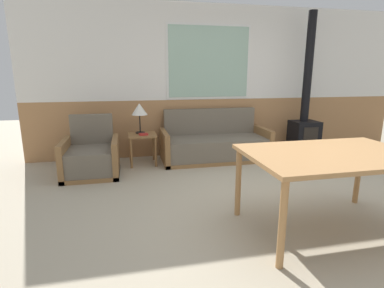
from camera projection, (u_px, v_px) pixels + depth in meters
The scene contains 9 objects.
ground_plane at pixel (298, 209), 3.40m from camera, with size 16.00×16.00×0.00m, color #B2A58C.
wall_back at pixel (225, 81), 5.58m from camera, with size 7.20×0.09×2.70m.
couch at pixel (215, 145), 5.30m from camera, with size 1.86×0.81×0.87m.
armchair at pixel (91, 158), 4.52m from camera, with size 0.80×0.83×0.87m.
side_table at pixel (143, 140), 5.00m from camera, with size 0.46×0.46×0.52m.
table_lamp at pixel (139, 110), 4.96m from camera, with size 0.26×0.26×0.51m.
book_stack at pixel (143, 134), 4.89m from camera, with size 0.15×0.13×0.03m.
dining_table at pixel (332, 160), 2.81m from camera, with size 1.60×1.06×0.78m.
wood_stove at pixel (305, 117), 5.56m from camera, with size 0.48×0.43×2.57m.
Camera 1 is at (-1.84, -2.81, 1.49)m, focal length 28.00 mm.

